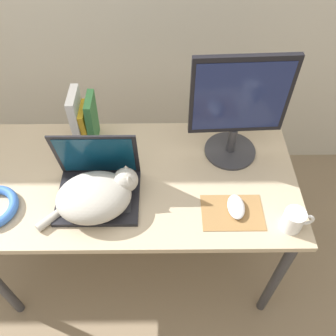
{
  "coord_description": "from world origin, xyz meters",
  "views": [
    {
      "loc": [
        0.14,
        -0.59,
        1.9
      ],
      "look_at": [
        0.15,
        0.3,
        0.84
      ],
      "focal_mm": 38.0,
      "sensor_mm": 36.0,
      "label": 1
    }
  ],
  "objects": [
    {
      "name": "desk",
      "position": [
        0.0,
        0.33,
        0.66
      ],
      "size": [
        1.36,
        0.66,
        0.74
      ],
      "color": "tan",
      "rests_on": "ground_plane"
    },
    {
      "name": "computer_mouse",
      "position": [
        0.41,
        0.17,
        0.76
      ],
      "size": [
        0.07,
        0.11,
        0.03
      ],
      "color": "silver",
      "rests_on": "mousepad"
    },
    {
      "name": "mousepad",
      "position": [
        0.39,
        0.15,
        0.74
      ],
      "size": [
        0.24,
        0.16,
        0.0
      ],
      "color": "olive",
      "rests_on": "desk"
    },
    {
      "name": "laptop",
      "position": [
        -0.13,
        0.26,
        0.79
      ],
      "size": [
        0.32,
        0.26,
        0.27
      ],
      "color": "black",
      "rests_on": "desk"
    },
    {
      "name": "book_row",
      "position": [
        -0.21,
        0.56,
        0.86
      ],
      "size": [
        0.1,
        0.14,
        0.26
      ],
      "color": "white",
      "rests_on": "desk"
    },
    {
      "name": "external_monitor",
      "position": [
        0.42,
        0.47,
        0.99
      ],
      "size": [
        0.38,
        0.22,
        0.48
      ],
      "color": "#333338",
      "rests_on": "desk"
    },
    {
      "name": "mug",
      "position": [
        0.6,
        0.09,
        0.78
      ],
      "size": [
        0.12,
        0.08,
        0.09
      ],
      "color": "white",
      "rests_on": "desk"
    },
    {
      "name": "ground_plane",
      "position": [
        0.0,
        0.0,
        0.0
      ],
      "size": [
        12.0,
        12.0,
        0.0
      ],
      "primitive_type": "plane",
      "color": "#847056"
    },
    {
      "name": "cat",
      "position": [
        -0.12,
        0.19,
        0.81
      ],
      "size": [
        0.38,
        0.28,
        0.15
      ],
      "color": "#B2ADA3",
      "rests_on": "desk"
    }
  ]
}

